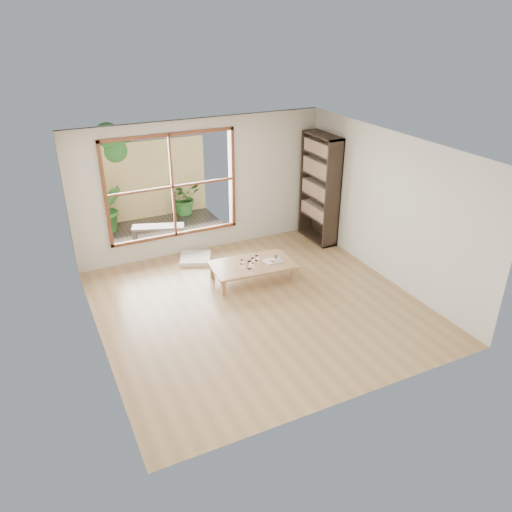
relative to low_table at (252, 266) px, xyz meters
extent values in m
plane|color=tan|center=(-0.29, -0.82, -0.28)|extent=(5.00, 5.00, 0.00)
cube|color=tan|center=(0.00, 0.00, 0.02)|extent=(1.51, 0.93, 0.05)
cube|color=tan|center=(-0.68, -0.28, -0.14)|extent=(0.08, 0.08, 0.27)
cube|color=tan|center=(-0.62, 0.39, -0.14)|extent=(0.08, 0.08, 0.27)
cube|color=tan|center=(0.62, -0.39, -0.14)|extent=(0.08, 0.08, 0.27)
cube|color=tan|center=(0.68, 0.28, -0.14)|extent=(0.08, 0.08, 0.27)
cube|color=white|center=(-0.66, 1.18, -0.24)|extent=(0.75, 0.75, 0.08)
cube|color=#2E2219|center=(2.01, 1.03, 0.83)|extent=(0.35, 0.99, 2.21)
cylinder|color=silver|center=(-0.12, -0.14, 0.11)|extent=(0.08, 0.08, 0.14)
cylinder|color=silver|center=(0.02, 0.04, 0.08)|extent=(0.06, 0.06, 0.09)
cylinder|color=silver|center=(0.13, 0.09, 0.08)|extent=(0.07, 0.07, 0.09)
cylinder|color=silver|center=(-0.16, 0.08, 0.08)|extent=(0.06, 0.06, 0.08)
cube|color=white|center=(0.38, -0.07, 0.05)|extent=(0.32, 0.24, 0.02)
sphere|color=#3F6829|center=(0.46, -0.03, 0.10)|extent=(0.08, 0.08, 0.08)
cube|color=orange|center=(0.35, -0.12, 0.07)|extent=(0.06, 0.05, 0.03)
cube|color=beige|center=(0.30, -0.04, 0.07)|extent=(0.07, 0.06, 0.02)
cylinder|color=silver|center=(0.41, -0.14, 0.06)|extent=(0.17, 0.02, 0.01)
cube|color=#332C25|center=(-0.89, 2.74, -0.28)|extent=(2.80, 2.00, 0.05)
cube|color=#2E2219|center=(-1.05, 2.32, 0.06)|extent=(1.10, 0.65, 0.04)
cube|color=#2E2219|center=(-1.55, 2.38, -0.11)|extent=(0.08, 0.08, 0.29)
cube|color=#2E2219|center=(-1.48, 2.59, -0.11)|extent=(0.08, 0.08, 0.29)
cube|color=#2E2219|center=(-0.63, 2.05, -0.11)|extent=(0.08, 0.08, 0.29)
cube|color=#2E2219|center=(-0.56, 2.26, -0.11)|extent=(0.08, 0.08, 0.29)
cube|color=tan|center=(-0.89, 3.74, 0.62)|extent=(2.80, 0.06, 1.80)
imported|color=#296525|center=(-0.07, 3.57, 0.16)|extent=(0.91, 0.84, 0.83)
imported|color=#296525|center=(-1.82, 3.30, 0.26)|extent=(0.62, 0.52, 1.03)
cylinder|color=#4C3D2D|center=(-1.59, 4.04, 0.52)|extent=(0.14, 0.14, 1.60)
sphere|color=#296525|center=(-1.47, 4.04, 1.37)|extent=(0.84, 0.84, 0.84)
sphere|color=#296525|center=(-1.74, 4.12, 1.17)|extent=(0.70, 0.70, 0.70)
sphere|color=#296525|center=(-1.56, 3.94, 1.62)|extent=(0.64, 0.64, 0.64)
camera|label=1|loc=(-3.37, -7.11, 4.08)|focal=35.00mm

